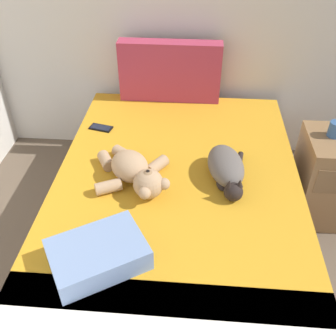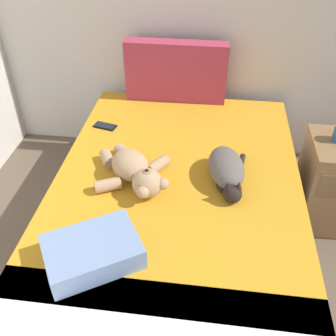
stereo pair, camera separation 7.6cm
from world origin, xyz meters
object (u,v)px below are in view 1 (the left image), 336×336
nightstand (331,178)px  cell_phone (101,128)px  bed (177,212)px  throw_pillow (98,254)px  patterned_cushion (170,72)px  mug (336,129)px  cat (226,168)px  teddy_bear (135,172)px

nightstand → cell_phone: bearing=174.9°
bed → cell_phone: 0.76m
throw_pillow → nightstand: 1.62m
bed → cell_phone: (-0.54, 0.47, 0.27)m
patterned_cushion → mug: 1.18m
cell_phone → mug: bearing=-4.1°
patterned_cushion → cat: size_ratio=1.64×
cell_phone → mug: size_ratio=1.34×
patterned_cushion → throw_pillow: (-0.19, -1.52, -0.16)m
teddy_bear → mug: size_ratio=4.06×
cell_phone → throw_pillow: (0.23, -1.08, 0.05)m
cat → teddy_bear: 0.50m
cat → throw_pillow: size_ratio=1.10×
teddy_bear → cell_phone: size_ratio=3.03×
patterned_cushion → mug: size_ratio=6.01×
bed → nightstand: nightstand is taller
throw_pillow → teddy_bear: bearing=81.8°
cell_phone → teddy_bear: bearing=-59.6°
cell_phone → throw_pillow: 1.10m
bed → throw_pillow: (-0.31, -0.60, 0.32)m
teddy_bear → throw_pillow: 0.56m
bed → throw_pillow: bearing=-117.0°
bed → cat: size_ratio=4.56×
patterned_cushion → throw_pillow: patterned_cushion is taller
patterned_cushion → cell_phone: size_ratio=4.48×
bed → patterned_cushion: (-0.11, 0.92, 0.48)m
nightstand → mug: size_ratio=5.03×
cell_phone → throw_pillow: bearing=-78.0°
cat → bed: bearing=-175.3°
cat → cell_phone: size_ratio=2.73×
bed → teddy_bear: teddy_bear is taller
cell_phone → nightstand: (1.51, -0.14, -0.22)m
teddy_bear → nightstand: (1.21, 0.39, -0.29)m
cat → patterned_cushion: bearing=112.9°
bed → mug: (0.92, 0.37, 0.40)m
nightstand → mug: 0.35m
bed → cat: 0.43m
bed → patterned_cushion: bearing=97.0°
patterned_cushion → throw_pillow: bearing=-97.3°
bed → throw_pillow: 0.75m
bed → mug: mug is taller
teddy_bear → cell_phone: bearing=120.4°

